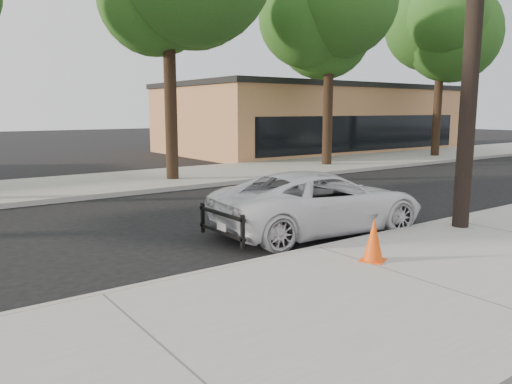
# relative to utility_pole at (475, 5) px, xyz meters

# --- Properties ---
(ground) EXTENTS (120.00, 120.00, 0.00)m
(ground) POSITION_rel_utility_pole_xyz_m (-3.60, 2.70, -4.70)
(ground) COLOR black
(ground) RESTS_ON ground
(near_sidewalk) EXTENTS (90.00, 4.40, 0.15)m
(near_sidewalk) POSITION_rel_utility_pole_xyz_m (-3.60, -1.60, -4.62)
(near_sidewalk) COLOR gray
(near_sidewalk) RESTS_ON ground
(far_sidewalk) EXTENTS (90.00, 5.00, 0.15)m
(far_sidewalk) POSITION_rel_utility_pole_xyz_m (-3.60, 11.20, -4.62)
(far_sidewalk) COLOR gray
(far_sidewalk) RESTS_ON ground
(curb_near) EXTENTS (90.00, 0.12, 0.16)m
(curb_near) POSITION_rel_utility_pole_xyz_m (-3.60, 0.60, -4.62)
(curb_near) COLOR #9E9B93
(curb_near) RESTS_ON ground
(building_main) EXTENTS (18.00, 10.00, 4.00)m
(building_main) POSITION_rel_utility_pole_xyz_m (12.40, 18.70, -2.70)
(building_main) COLOR #A77545
(building_main) RESTS_ON ground
(utility_pole) EXTENTS (1.40, 0.34, 9.00)m
(utility_pole) POSITION_rel_utility_pole_xyz_m (0.00, 0.00, 0.00)
(utility_pole) COLOR black
(utility_pole) RESTS_ON near_sidewalk
(tree_d) EXTENTS (4.50, 4.35, 8.75)m
(tree_d) POSITION_rel_utility_pole_xyz_m (6.60, 10.65, 1.67)
(tree_d) COLOR black
(tree_d) RESTS_ON far_sidewalk
(tree_e) EXTENTS (4.80, 4.65, 9.25)m
(tree_e) POSITION_rel_utility_pole_xyz_m (14.61, 10.44, 2.00)
(tree_e) COLOR black
(tree_e) RESTS_ON far_sidewalk
(police_cruiser) EXTENTS (4.97, 2.70, 1.32)m
(police_cruiser) POSITION_rel_utility_pole_xyz_m (-2.36, 1.88, -4.04)
(police_cruiser) COLOR white
(police_cruiser) RESTS_ON ground
(traffic_cone) EXTENTS (0.49, 0.49, 0.73)m
(traffic_cone) POSITION_rel_utility_pole_xyz_m (-3.44, -0.58, -4.20)
(traffic_cone) COLOR #F54C0C
(traffic_cone) RESTS_ON near_sidewalk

